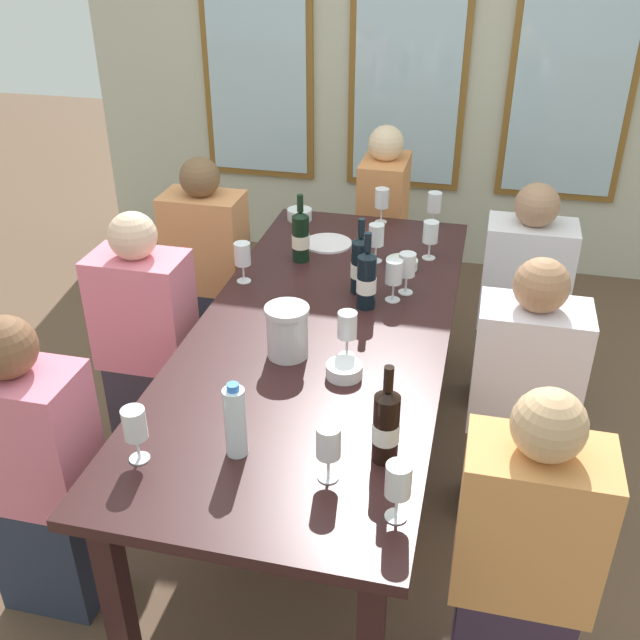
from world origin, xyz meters
name	(u,v)px	position (x,y,z in m)	size (l,w,h in m)	color
ground_plane	(322,477)	(0.00, 0.00, 0.00)	(12.00, 12.00, 0.00)	brown
back_wall_with_windows	(411,32)	(0.00, 2.31, 1.45)	(4.14, 0.10, 2.90)	beige
dining_table	(322,343)	(0.00, 0.00, 0.67)	(0.94, 2.26, 0.74)	#32191A
white_plate_0	(328,243)	(-0.15, 0.74, 0.74)	(0.23, 0.23, 0.01)	white
metal_pitcher	(287,331)	(-0.07, -0.22, 0.84)	(0.16, 0.16, 0.19)	silver
wine_bottle_0	(301,236)	(-0.23, 0.55, 0.86)	(0.08, 0.08, 0.31)	black
wine_bottle_1	(367,279)	(0.13, 0.19, 0.86)	(0.08, 0.08, 0.31)	black
wine_bottle_2	(386,425)	(0.34, -0.69, 0.86)	(0.08, 0.08, 0.31)	black
wine_bottle_3	(360,265)	(0.08, 0.31, 0.86)	(0.08, 0.08, 0.32)	black
tasting_bowl_0	(402,264)	(0.22, 0.57, 0.76)	(0.14, 0.14, 0.04)	white
tasting_bowl_1	(300,214)	(-0.35, 1.01, 0.77)	(0.12, 0.12, 0.05)	white
tasting_bowl_2	(344,370)	(0.15, -0.30, 0.76)	(0.12, 0.12, 0.05)	white
water_bottle	(235,421)	(-0.08, -0.76, 0.85)	(0.06, 0.06, 0.24)	white
wine_glass_0	(328,445)	(0.20, -0.81, 0.86)	(0.07, 0.07, 0.17)	white
wine_glass_1	(376,237)	(0.10, 0.61, 0.86)	(0.07, 0.07, 0.17)	white
wine_glass_2	(347,326)	(0.13, -0.18, 0.86)	(0.07, 0.07, 0.17)	white
wine_glass_3	(135,425)	(-0.34, -0.85, 0.86)	(0.07, 0.07, 0.17)	white
wine_glass_4	(430,234)	(0.32, 0.70, 0.86)	(0.07, 0.07, 0.17)	white
wine_glass_5	(242,255)	(-0.41, 0.29, 0.86)	(0.07, 0.07, 0.17)	white
wine_glass_6	(407,267)	(0.27, 0.35, 0.86)	(0.07, 0.07, 0.17)	white
wine_glass_7	(434,203)	(0.31, 1.07, 0.86)	(0.07, 0.07, 0.17)	white
wine_glass_8	(398,482)	(0.41, -0.91, 0.86)	(0.07, 0.07, 0.17)	white
wine_glass_9	(394,273)	(0.23, 0.27, 0.86)	(0.07, 0.07, 0.17)	white
wine_glass_10	(382,200)	(0.05, 1.07, 0.86)	(0.07, 0.07, 0.17)	white
seated_person_0	(147,345)	(-0.76, 0.04, 0.53)	(0.38, 0.24, 1.11)	#362F3A
seated_person_1	(522,404)	(0.76, -0.02, 0.53)	(0.38, 0.24, 1.11)	#392D3A
seated_person_2	(37,477)	(-0.76, -0.78, 0.53)	(0.38, 0.24, 1.11)	#282F42
seated_person_3	(522,565)	(0.76, -0.80, 0.53)	(0.38, 0.24, 1.11)	#38273D
seated_person_4	(208,272)	(-0.76, 0.74, 0.53)	(0.38, 0.24, 1.11)	#2D3142
seated_person_5	(521,307)	(0.76, 0.74, 0.53)	(0.38, 0.24, 1.11)	#29322F
seated_person_6	(382,229)	(0.00, 1.48, 0.53)	(0.24, 0.38, 1.11)	#253A3E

